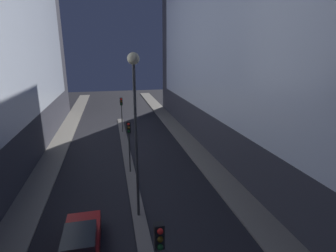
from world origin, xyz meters
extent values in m
cube|color=white|center=(-8.01, 21.45, 12.97)|extent=(0.05, 36.47, 17.92)
cube|color=#383842|center=(11.00, 21.45, 11.41)|extent=(6.00, 42.91, 22.82)
cube|color=white|center=(8.01, 21.45, 12.55)|extent=(0.05, 36.47, 17.34)
cube|color=#66605B|center=(0.00, 18.28, 0.06)|extent=(0.79, 34.57, 0.12)
cube|color=black|center=(0.00, 4.25, 3.96)|extent=(0.32, 0.28, 0.90)
sphere|color=red|center=(0.00, 4.07, 4.26)|extent=(0.20, 0.20, 0.20)
sphere|color=#4C380A|center=(0.00, 4.07, 3.96)|extent=(0.20, 0.20, 0.20)
sphere|color=#0F3D19|center=(0.00, 4.07, 3.66)|extent=(0.20, 0.20, 0.20)
cylinder|color=#383838|center=(0.00, 17.31, 1.82)|extent=(0.12, 0.12, 3.39)
cube|color=black|center=(0.00, 17.31, 3.96)|extent=(0.32, 0.28, 0.90)
sphere|color=red|center=(0.00, 17.13, 4.26)|extent=(0.20, 0.20, 0.20)
sphere|color=#4C380A|center=(0.00, 17.13, 3.96)|extent=(0.20, 0.20, 0.20)
sphere|color=#0F3D19|center=(0.00, 17.13, 3.66)|extent=(0.20, 0.20, 0.20)
cylinder|color=#383838|center=(0.00, 28.84, 1.82)|extent=(0.12, 0.12, 3.39)
cube|color=black|center=(0.00, 28.84, 3.96)|extent=(0.32, 0.28, 0.90)
sphere|color=red|center=(0.00, 28.66, 4.26)|extent=(0.20, 0.20, 0.20)
sphere|color=#4C380A|center=(0.00, 28.66, 3.96)|extent=(0.20, 0.20, 0.20)
sphere|color=#0F3D19|center=(0.00, 28.66, 3.66)|extent=(0.20, 0.20, 0.20)
cylinder|color=#383838|center=(0.00, 11.13, 4.66)|extent=(0.16, 0.16, 9.09)
sphere|color=#F9EAB2|center=(0.00, 11.13, 9.40)|extent=(0.64, 0.64, 0.64)
cube|color=maroon|center=(-3.12, 8.63, 0.63)|extent=(1.80, 4.49, 0.62)
cube|color=black|center=(-3.12, 8.30, 1.19)|extent=(1.53, 2.02, 0.51)
cylinder|color=black|center=(-3.91, 10.03, 0.32)|extent=(0.22, 0.64, 0.64)
cylinder|color=black|center=(-2.33, 10.03, 0.32)|extent=(0.22, 0.64, 0.64)
camera|label=1|loc=(-1.30, -2.85, 9.73)|focal=28.00mm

